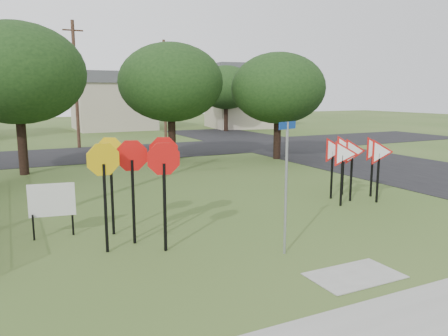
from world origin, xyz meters
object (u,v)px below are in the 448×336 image
Objects in this scene: stop_sign_cluster at (135,167)px; yield_sign_cluster at (354,153)px; info_board at (52,202)px; street_name_sign at (286,180)px.

stop_sign_cluster reaches higher than yield_sign_cluster.
info_board is (-10.42, 0.29, -0.74)m from yield_sign_cluster.
stop_sign_cluster reaches higher than info_board.
stop_sign_cluster is at bearing 141.40° from street_name_sign.
stop_sign_cluster is at bearing -172.57° from yield_sign_cluster.
stop_sign_cluster is 2.62m from info_board.
street_name_sign is 6.46m from yield_sign_cluster.
street_name_sign is at bearing -37.35° from info_board.
yield_sign_cluster is at bearing -1.59° from info_board.
info_board is (-5.02, 3.83, -0.85)m from street_name_sign.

